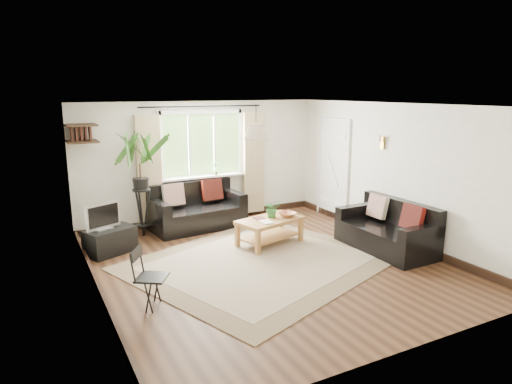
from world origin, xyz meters
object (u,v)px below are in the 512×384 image
coffee_table (270,232)px  sofa_right (386,227)px  palm_stand (141,185)px  folding_chair (152,278)px  tv_stand (110,241)px  sofa_back (197,207)px

coffee_table → sofa_right: bearing=-36.1°
coffee_table → palm_stand: size_ratio=0.59×
sofa_right → folding_chair: (-3.97, -0.23, -0.02)m
palm_stand → folding_chair: 2.96m
palm_stand → tv_stand: bearing=-137.1°
sofa_back → sofa_right: (2.33, -2.62, -0.02)m
sofa_back → folding_chair: sofa_back is taller
sofa_right → palm_stand: palm_stand is taller
sofa_back → palm_stand: palm_stand is taller
folding_chair → sofa_back: bearing=3.3°
coffee_table → palm_stand: bearing=141.0°
sofa_right → tv_stand: size_ratio=2.14×
tv_stand → palm_stand: (0.70, 0.65, 0.74)m
tv_stand → palm_stand: 1.21m
sofa_right → coffee_table: (-1.56, 1.14, -0.16)m
coffee_table → palm_stand: (-1.82, 1.47, 0.72)m
coffee_table → folding_chair: bearing=-150.3°
tv_stand → palm_stand: bearing=19.3°
sofa_back → tv_stand: bearing=-164.8°
coffee_table → palm_stand: 2.45m
sofa_back → coffee_table: bearing=-68.0°
coffee_table → folding_chair: folding_chair is taller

